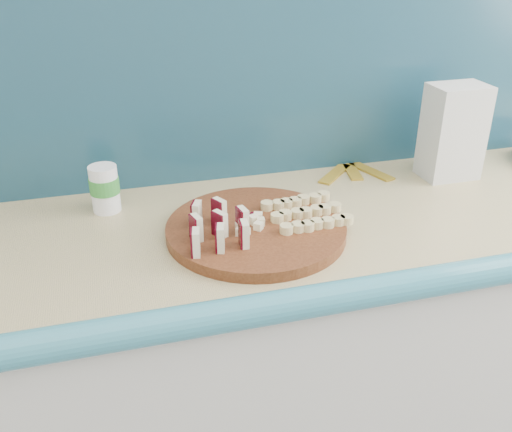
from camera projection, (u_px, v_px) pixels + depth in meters
name	position (u px, v px, depth m)	size (l,w,h in m)	color
kitchen_counter	(313.00, 369.00, 1.51)	(2.20, 0.63, 0.91)	beige
backsplash	(286.00, 78.00, 1.43)	(2.20, 0.02, 0.50)	teal
cutting_board	(256.00, 229.00, 1.22)	(0.39, 0.39, 0.02)	#431F0E
apple_wedges	(217.00, 226.00, 1.15)	(0.13, 0.16, 0.05)	beige
apple_chunks	(245.00, 222.00, 1.21)	(0.05, 0.06, 0.02)	#FDF4CA
banana_slices	(306.00, 212.00, 1.25)	(0.18, 0.16, 0.02)	#D8C584
flour_bag	(453.00, 132.00, 1.46)	(0.14, 0.10, 0.24)	silver
canister	(105.00, 188.00, 1.31)	(0.07, 0.07, 0.11)	white
banana_peel	(352.00, 171.00, 1.53)	(0.20, 0.18, 0.01)	#B08721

